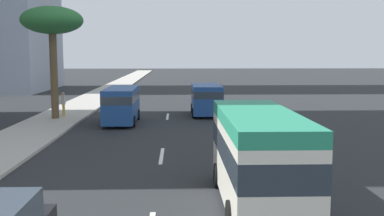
{
  "coord_description": "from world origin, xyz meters",
  "views": [
    {
      "loc": [
        -5.15,
        -0.72,
        4.61
      ],
      "look_at": [
        16.84,
        -1.43,
        1.93
      ],
      "focal_mm": 42.5,
      "sensor_mm": 36.0,
      "label": 1
    }
  ],
  "objects_px": {
    "van_third": "(206,98)",
    "minibus_lead": "(258,155)",
    "palm_tree": "(52,23)",
    "van_second": "(122,103)",
    "pedestrian_mid_block": "(63,103)"
  },
  "relations": [
    {
      "from": "van_third",
      "to": "pedestrian_mid_block",
      "type": "height_order",
      "value": "van_third"
    },
    {
      "from": "pedestrian_mid_block",
      "to": "van_third",
      "type": "bearing_deg",
      "value": -78.31
    },
    {
      "from": "van_second",
      "to": "palm_tree",
      "type": "xyz_separation_m",
      "value": [
        1.38,
        4.72,
        5.28
      ]
    },
    {
      "from": "palm_tree",
      "to": "van_third",
      "type": "bearing_deg",
      "value": -77.77
    },
    {
      "from": "van_third",
      "to": "pedestrian_mid_block",
      "type": "relative_size",
      "value": 2.74
    },
    {
      "from": "palm_tree",
      "to": "pedestrian_mid_block",
      "type": "bearing_deg",
      "value": -15.1
    },
    {
      "from": "van_second",
      "to": "van_third",
      "type": "relative_size",
      "value": 1.16
    },
    {
      "from": "minibus_lead",
      "to": "palm_tree",
      "type": "height_order",
      "value": "palm_tree"
    },
    {
      "from": "van_third",
      "to": "palm_tree",
      "type": "distance_m",
      "value": 12.03
    },
    {
      "from": "minibus_lead",
      "to": "van_second",
      "type": "distance_m",
      "value": 17.64
    },
    {
      "from": "pedestrian_mid_block",
      "to": "minibus_lead",
      "type": "bearing_deg",
      "value": -146.06
    },
    {
      "from": "minibus_lead",
      "to": "pedestrian_mid_block",
      "type": "relative_size",
      "value": 4.04
    },
    {
      "from": "van_third",
      "to": "minibus_lead",
      "type": "bearing_deg",
      "value": -179.32
    },
    {
      "from": "van_second",
      "to": "palm_tree",
      "type": "bearing_deg",
      "value": -106.36
    },
    {
      "from": "minibus_lead",
      "to": "pedestrian_mid_block",
      "type": "height_order",
      "value": "minibus_lead"
    }
  ]
}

